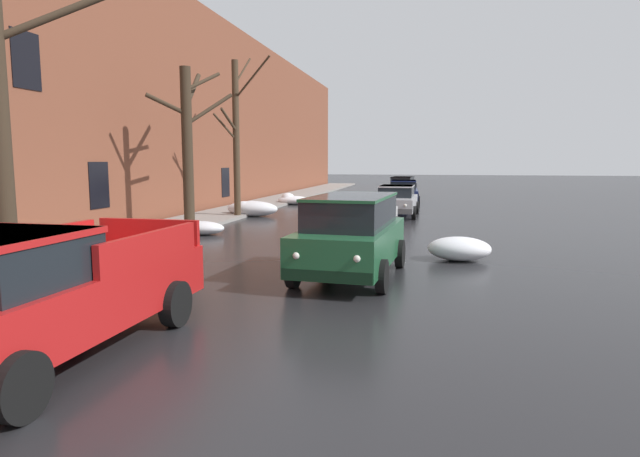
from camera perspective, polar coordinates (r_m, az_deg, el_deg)
left_sidewalk_slab at (r=20.18m, az=-16.98°, el=-0.27°), size 2.76×80.00×0.14m
brick_townhouse_facade at (r=21.15m, az=-22.08°, el=13.46°), size 0.63×80.00×10.17m
snow_bank_near_corner_left at (r=19.40m, az=-12.49°, el=0.07°), size 1.62×0.94×0.47m
snow_bank_mid_block_left at (r=31.94m, az=-3.01°, el=3.06°), size 1.92×1.00×0.67m
snow_bank_near_corner_right at (r=14.47m, az=14.37°, el=-2.08°), size 1.61×1.10×0.62m
snow_bank_along_right_kerb at (r=25.29m, az=-7.29°, el=2.09°), size 2.42×1.14×0.71m
bare_tree_second_along_sidewalk at (r=12.86m, az=-30.63°, el=10.10°), size 2.89×2.78×6.41m
bare_tree_mid_block at (r=20.09m, az=-13.71°, el=8.89°), size 2.38×2.85×5.89m
bare_tree_far_down_block at (r=24.48m, az=-8.81°, el=9.58°), size 2.50×2.47×7.20m
pickup_truck_red_approaching_near_lane at (r=7.86m, az=-27.67°, el=-6.14°), size 2.31×5.42×1.76m
suv_green_parked_kerbside_close at (r=11.99m, az=3.36°, el=-0.47°), size 2.22×4.49×1.82m
sedan_white_parked_kerbside_mid at (r=18.36m, az=5.22°, el=1.44°), size 1.91×4.09×1.42m
sedan_silver_parked_far_down_block at (r=25.50m, az=8.06°, el=3.01°), size 2.02×4.40×1.42m
sedan_darkblue_queued_behind_truck at (r=32.26m, az=8.78°, el=3.86°), size 2.03×4.32×1.42m
sedan_black_at_far_intersection at (r=39.21m, az=8.66°, el=4.44°), size 2.12×4.20×1.42m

